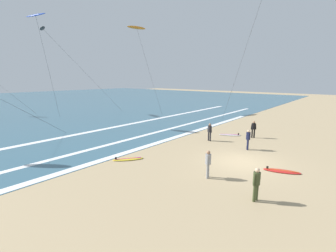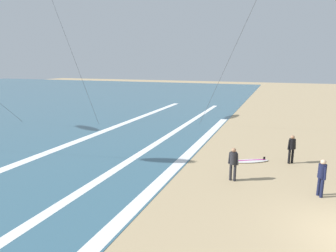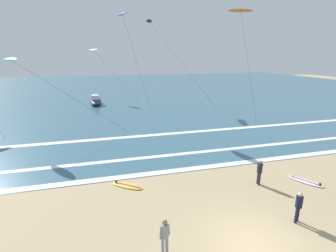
% 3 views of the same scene
% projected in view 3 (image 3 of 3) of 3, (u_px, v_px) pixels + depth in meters
% --- Properties ---
extents(ground_plane, '(160.00, 160.00, 0.00)m').
position_uv_depth(ground_plane, '(252.00, 245.00, 10.46)').
color(ground_plane, tan).
extents(ocean_surface, '(140.00, 90.00, 0.01)m').
position_uv_depth(ocean_surface, '(127.00, 89.00, 58.89)').
color(ocean_surface, '#386075').
rests_on(ocean_surface, ground).
extents(wave_foam_shoreline, '(37.61, 0.62, 0.01)m').
position_uv_depth(wave_foam_shoreline, '(187.00, 169.00, 17.38)').
color(wave_foam_shoreline, white).
rests_on(wave_foam_shoreline, ocean_surface).
extents(wave_foam_mid_break, '(58.03, 0.51, 0.01)m').
position_uv_depth(wave_foam_mid_break, '(162.00, 156.00, 19.69)').
color(wave_foam_mid_break, white).
rests_on(wave_foam_mid_break, ocean_surface).
extents(wave_foam_outer_break, '(54.52, 0.69, 0.01)m').
position_uv_depth(wave_foam_outer_break, '(168.00, 134.00, 25.24)').
color(wave_foam_outer_break, white).
rests_on(wave_foam_outer_break, ocean_surface).
extents(surfer_mid_group, '(0.32, 0.52, 1.60)m').
position_uv_depth(surfer_mid_group, '(260.00, 170.00, 15.12)').
color(surfer_mid_group, '#232328').
rests_on(surfer_mid_group, ground).
extents(surfer_left_near, '(0.49, 0.32, 1.60)m').
position_uv_depth(surfer_left_near, '(299.00, 204.00, 11.65)').
color(surfer_left_near, '#141938').
rests_on(surfer_left_near, ground).
extents(surfer_foreground_main, '(0.51, 0.32, 1.60)m').
position_uv_depth(surfer_foreground_main, '(165.00, 233.00, 9.75)').
color(surfer_foreground_main, gray).
rests_on(surfer_foreground_main, ground).
extents(surfboard_foreground_flat, '(2.04, 1.75, 0.25)m').
position_uv_depth(surfboard_foreground_flat, '(127.00, 186.00, 15.13)').
color(surfboard_foreground_flat, yellow).
rests_on(surfboard_foreground_flat, ground).
extents(surfboard_left_pile, '(1.54, 2.13, 0.25)m').
position_uv_depth(surfboard_left_pile, '(305.00, 181.00, 15.64)').
color(surfboard_left_pile, silver).
rests_on(surfboard_left_pile, ground).
extents(kite_cyan_low_near, '(11.39, 3.10, 7.67)m').
position_uv_depth(kite_cyan_low_near, '(10.00, 60.00, 21.90)').
color(kite_cyan_low_near, '#23A8C6').
rests_on(kite_cyan_low_near, ground).
extents(kite_lime_high_left, '(8.03, 7.91, 9.01)m').
position_uv_depth(kite_lime_high_left, '(94.00, 50.00, 43.79)').
color(kite_lime_high_left, '#70C628').
rests_on(kite_lime_high_left, ground).
extents(kite_blue_high_right, '(4.80, 7.00, 12.45)m').
position_uv_depth(kite_blue_high_right, '(123.00, 15.00, 27.54)').
color(kite_blue_high_right, blue).
rests_on(kite_blue_high_right, ground).
extents(kite_black_far_left, '(9.54, 9.19, 13.13)m').
position_uv_depth(kite_black_far_left, '(150.00, 22.00, 38.08)').
color(kite_black_far_left, black).
rests_on(kite_black_far_left, ground).
extents(kite_orange_far_right, '(3.29, 5.48, 13.40)m').
position_uv_depth(kite_orange_far_right, '(241.00, 11.00, 30.74)').
color(kite_orange_far_right, orange).
rests_on(kite_orange_far_right, ground).
extents(offshore_boat, '(1.86, 5.25, 2.70)m').
position_uv_depth(offshore_boat, '(96.00, 101.00, 40.43)').
color(offshore_boat, '#2D3342').
rests_on(offshore_boat, ground).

